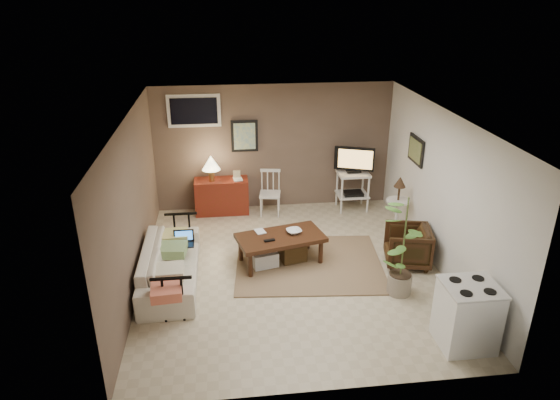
{
  "coord_description": "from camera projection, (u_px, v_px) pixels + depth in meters",
  "views": [
    {
      "loc": [
        -0.95,
        -6.55,
        4.02
      ],
      "look_at": [
        -0.13,
        0.35,
        1.04
      ],
      "focal_mm": 32.0,
      "sensor_mm": 36.0,
      "label": 1
    }
  ],
  "objects": [
    {
      "name": "art_right",
      "position": [
        416.0,
        150.0,
        8.27
      ],
      "size": [
        0.03,
        0.6,
        0.45
      ],
      "primitive_type": "cube",
      "color": "black"
    },
    {
      "name": "side_table",
      "position": [
        398.0,
        199.0,
        8.54
      ],
      "size": [
        0.4,
        0.4,
        1.07
      ],
      "color": "silver",
      "rests_on": "floor"
    },
    {
      "name": "potted_plant",
      "position": [
        404.0,
        243.0,
        6.8
      ],
      "size": [
        0.37,
        0.37,
        1.5
      ],
      "color": "gray",
      "rests_on": "floor"
    },
    {
      "name": "sofa_end_rails",
      "position": [
        178.0,
        261.0,
        7.27
      ],
      "size": [
        0.53,
        1.98,
        0.67
      ],
      "primitive_type": null,
      "color": "black",
      "rests_on": "floor"
    },
    {
      "name": "book_console",
      "position": [
        233.0,
        175.0,
        9.31
      ],
      "size": [
        0.17,
        0.04,
        0.22
      ],
      "primitive_type": "imported",
      "rotation": [
        0.0,
        0.0,
        0.11
      ],
      "color": "#3C1910",
      "rests_on": "red_console"
    },
    {
      "name": "tv_stand",
      "position": [
        353.0,
        177.0,
        9.53
      ],
      "size": [
        0.72,
        0.48,
        1.25
      ],
      "color": "silver",
      "rests_on": "floor"
    },
    {
      "name": "spindle_chair",
      "position": [
        270.0,
        194.0,
        9.44
      ],
      "size": [
        0.44,
        0.44,
        0.85
      ],
      "color": "silver",
      "rests_on": "floor"
    },
    {
      "name": "floor",
      "position": [
        291.0,
        270.0,
        7.67
      ],
      "size": [
        5.0,
        5.0,
        0.0
      ],
      "primitive_type": "plane",
      "color": "#C1B293",
      "rests_on": "ground"
    },
    {
      "name": "rug",
      "position": [
        309.0,
        263.0,
        7.84
      ],
      "size": [
        2.41,
        2.01,
        0.02
      ],
      "primitive_type": "cube",
      "rotation": [
        0.0,
        0.0,
        -0.09
      ],
      "color": "#7B6348",
      "rests_on": "floor"
    },
    {
      "name": "book_table",
      "position": [
        256.0,
        227.0,
        7.76
      ],
      "size": [
        0.15,
        0.05,
        0.2
      ],
      "primitive_type": "imported",
      "rotation": [
        0.0,
        0.0,
        0.28
      ],
      "color": "#3C1910",
      "rests_on": "coffee_table"
    },
    {
      "name": "coffee_table",
      "position": [
        280.0,
        247.0,
        7.78
      ],
      "size": [
        1.45,
        0.98,
        0.5
      ],
      "color": "#3C1910",
      "rests_on": "floor"
    },
    {
      "name": "stove",
      "position": [
        467.0,
        315.0,
        5.94
      ],
      "size": [
        0.64,
        0.59,
        0.84
      ],
      "color": "white",
      "rests_on": "floor"
    },
    {
      "name": "sofa_pillows",
      "position": [
        171.0,
        261.0,
        7.0
      ],
      "size": [
        0.38,
        1.88,
        0.13
      ],
      "primitive_type": null,
      "color": "beige",
      "rests_on": "sofa"
    },
    {
      "name": "window",
      "position": [
        194.0,
        111.0,
        9.0
      ],
      "size": [
        0.96,
        0.03,
        0.6
      ],
      "primitive_type": "cube",
      "color": "silver"
    },
    {
      "name": "art_back",
      "position": [
        245.0,
        136.0,
        9.3
      ],
      "size": [
        0.5,
        0.03,
        0.6
      ],
      "primitive_type": "cube",
      "color": "black"
    },
    {
      "name": "red_console",
      "position": [
        221.0,
        193.0,
        9.49
      ],
      "size": [
        1.01,
        0.45,
        1.16
      ],
      "color": "maroon",
      "rests_on": "floor"
    },
    {
      "name": "bowl",
      "position": [
        294.0,
        226.0,
        7.75
      ],
      "size": [
        0.24,
        0.11,
        0.23
      ],
      "primitive_type": "imported",
      "rotation": [
        0.0,
        0.0,
        0.26
      ],
      "color": "#3C1910",
      "rests_on": "coffee_table"
    },
    {
      "name": "laptop",
      "position": [
        184.0,
        240.0,
        7.52
      ],
      "size": [
        0.3,
        0.22,
        0.21
      ],
      "color": "black",
      "rests_on": "sofa"
    },
    {
      "name": "armchair",
      "position": [
        408.0,
        244.0,
        7.73
      ],
      "size": [
        0.74,
        0.78,
        0.68
      ],
      "primitive_type": "imported",
      "rotation": [
        0.0,
        0.0,
        -1.78
      ],
      "color": "black",
      "rests_on": "floor"
    },
    {
      "name": "sofa",
      "position": [
        170.0,
        258.0,
        7.23
      ],
      "size": [
        0.58,
        1.98,
        0.77
      ],
      "primitive_type": "imported",
      "rotation": [
        0.0,
        0.0,
        1.57
      ],
      "color": "beige",
      "rests_on": "floor"
    }
  ]
}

